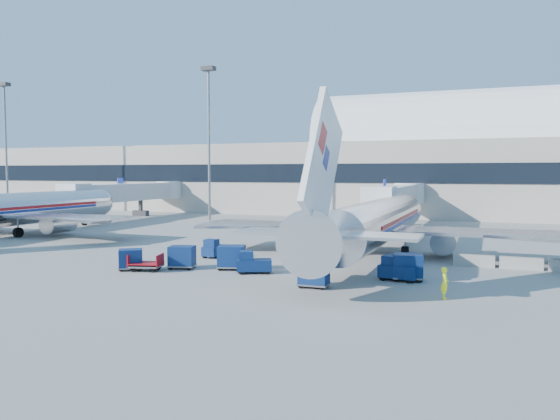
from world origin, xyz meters
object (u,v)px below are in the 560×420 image
at_px(airliner_main, 376,222).
at_px(tug_left, 214,249).
at_px(tug_lead, 253,263).
at_px(ramp_worker, 445,283).
at_px(airliner_mid, 7,210).
at_px(mast_far_west, 5,128).
at_px(cart_solo_far, 408,266).
at_px(jetbridge_mid, 132,192).
at_px(cart_train_a, 232,257).
at_px(cart_open_red, 146,265).
at_px(cart_train_b, 182,257).
at_px(jetbridge_near, 398,197).
at_px(tug_right, 397,269).
at_px(cart_train_c, 131,259).
at_px(barrier_near, 474,261).
at_px(cart_solo_near, 314,274).
at_px(mast_west, 209,120).
at_px(barrier_mid, 521,263).

height_order(airliner_main, tug_left, airliner_main).
distance_m(tug_lead, ramp_worker, 13.76).
bearing_deg(tug_left, airliner_mid, 80.98).
bearing_deg(mast_far_west, airliner_main, -20.01).
height_order(airliner_main, cart_solo_far, airliner_main).
xyz_separation_m(cart_solo_far, ramp_worker, (2.71, -4.60, -0.03)).
height_order(mast_far_west, tug_lead, mast_far_west).
distance_m(airliner_mid, cart_solo_far, 47.13).
distance_m(jetbridge_mid, mast_far_west, 27.82).
bearing_deg(mast_far_west, cart_train_a, -30.28).
xyz_separation_m(mast_far_west, cart_solo_far, (74.07, -35.25, -13.85)).
bearing_deg(tug_left, cart_open_red, 170.14).
bearing_deg(ramp_worker, cart_train_b, 69.99).
relative_size(jetbridge_mid, cart_open_red, 10.64).
xyz_separation_m(jetbridge_near, tug_right, (5.80, -36.27, -3.18)).
bearing_deg(cart_train_c, cart_open_red, -27.67).
height_order(tug_left, ramp_worker, ramp_worker).
bearing_deg(tug_right, mast_far_west, 162.64).
distance_m(airliner_main, mast_far_west, 75.44).
distance_m(airliner_main, barrier_near, 8.74).
bearing_deg(cart_train_c, mast_far_west, 109.98).
height_order(airliner_mid, tug_left, airliner_mid).
height_order(airliner_main, cart_solo_near, airliner_main).
bearing_deg(airliner_mid, tug_right, -12.38).
relative_size(cart_solo_far, cart_open_red, 0.88).
height_order(mast_west, cart_train_c, mast_west).
height_order(tug_lead, tug_right, tug_right).
relative_size(cart_train_b, cart_solo_far, 0.98).
bearing_deg(ramp_worker, barrier_near, -16.82).
relative_size(cart_train_c, cart_solo_near, 1.16).
bearing_deg(ramp_worker, tug_lead, 65.43).
bearing_deg(cart_train_a, tug_left, 114.51).
bearing_deg(cart_train_b, mast_west, 100.88).
xyz_separation_m(mast_far_west, barrier_mid, (81.30, -28.00, -14.34)).
height_order(jetbridge_near, barrier_near, jetbridge_near).
distance_m(mast_west, tug_left, 38.29).
xyz_separation_m(jetbridge_mid, mast_far_west, (-25.60, -0.81, 10.86)).
height_order(barrier_mid, tug_lead, tug_lead).
relative_size(jetbridge_mid, cart_solo_far, 12.15).
relative_size(jetbridge_near, cart_train_c, 12.52).
relative_size(tug_left, cart_solo_far, 1.07).
relative_size(mast_west, ramp_worker, 12.40).
bearing_deg(tug_right, jetbridge_mid, 151.24).
height_order(barrier_mid, cart_train_c, cart_train_c).
bearing_deg(tug_lead, airliner_mid, 138.13).
height_order(airliner_mid, barrier_mid, airliner_mid).
xyz_separation_m(cart_train_b, cart_solo_far, (16.33, 1.56, 0.04)).
xyz_separation_m(barrier_near, tug_lead, (-14.60, -8.61, 0.28)).
height_order(mast_far_west, tug_left, mast_far_west).
relative_size(airliner_mid, mast_west, 1.65).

